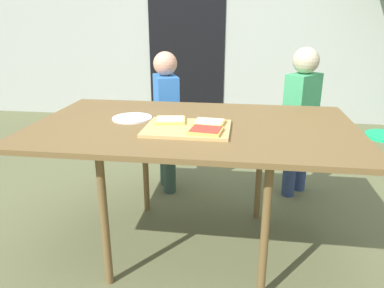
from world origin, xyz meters
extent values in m
plane|color=#626440|center=(0.00, 0.00, 0.00)|extent=(16.00, 16.00, 0.00)
cube|color=#ADB2A8|center=(0.00, 2.80, 1.27)|extent=(8.00, 0.20, 2.54)
cube|color=black|center=(-0.45, 2.69, 1.00)|extent=(0.90, 0.02, 2.00)
cube|color=brown|center=(0.00, 0.00, 0.69)|extent=(1.59, 0.95, 0.02)
cylinder|color=brown|center=(-0.36, -0.36, 0.34)|extent=(0.04, 0.04, 0.68)
cylinder|color=brown|center=(0.36, -0.36, 0.34)|extent=(0.04, 0.04, 0.68)
cylinder|color=brown|center=(-0.36, 0.36, 0.34)|extent=(0.04, 0.04, 0.68)
cylinder|color=brown|center=(0.36, 0.36, 0.34)|extent=(0.04, 0.04, 0.68)
cube|color=tan|center=(-0.02, -0.10, 0.71)|extent=(0.40, 0.31, 0.01)
cube|color=#E8B451|center=(-0.11, -0.03, 0.73)|extent=(0.16, 0.15, 0.01)
cube|color=beige|center=(-0.11, -0.03, 0.74)|extent=(0.15, 0.13, 0.00)
cube|color=#E8B451|center=(0.08, -0.04, 0.73)|extent=(0.16, 0.14, 0.01)
cube|color=beige|center=(0.08, -0.04, 0.74)|extent=(0.14, 0.13, 0.00)
cube|color=#E8B451|center=(0.08, -0.17, 0.73)|extent=(0.16, 0.14, 0.01)
cube|color=#BF392A|center=(0.08, -0.17, 0.74)|extent=(0.14, 0.13, 0.00)
cylinder|color=white|center=(-0.33, 0.05, 0.71)|extent=(0.21, 0.21, 0.01)
cylinder|color=#30493D|center=(-0.31, 0.76, 0.21)|extent=(0.09, 0.09, 0.43)
cylinder|color=#30493D|center=(-0.26, 0.63, 0.21)|extent=(0.09, 0.09, 0.43)
cube|color=blue|center=(-0.29, 0.70, 0.63)|extent=(0.22, 0.28, 0.41)
sphere|color=#E29C7D|center=(-0.29, 0.70, 0.91)|extent=(0.16, 0.16, 0.16)
cylinder|color=navy|center=(0.68, 0.81, 0.26)|extent=(0.09, 0.09, 0.51)
cylinder|color=navy|center=(0.59, 0.70, 0.26)|extent=(0.09, 0.09, 0.51)
cube|color=#3FA566|center=(0.63, 0.76, 0.68)|extent=(0.26, 0.27, 0.35)
sphere|color=beige|center=(0.63, 0.76, 0.94)|extent=(0.17, 0.17, 0.17)
camera|label=1|loc=(0.24, -1.74, 1.22)|focal=34.40mm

